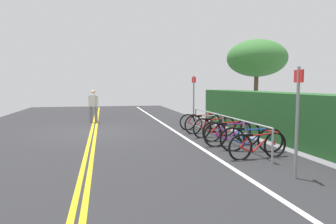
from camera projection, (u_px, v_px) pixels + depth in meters
ground_plane at (94, 132)px, 12.19m from camera, size 29.12×10.55×0.05m
centre_line_yellow_inner at (91, 132)px, 12.17m from camera, size 26.21×0.10×0.00m
centre_line_yellow_outer at (96, 131)px, 12.20m from camera, size 26.21×0.10×0.00m
bike_lane_stripe_white at (172, 129)px, 12.82m from camera, size 26.21×0.12×0.00m
bike_rack at (223, 122)px, 10.16m from camera, size 6.15×0.05×0.84m
bicycle_0 at (200, 122)px, 12.76m from camera, size 0.46×1.73×0.69m
bicycle_1 at (206, 124)px, 11.82m from camera, size 0.49×1.76×0.75m
bicycle_2 at (215, 127)px, 10.94m from camera, size 0.51×1.70×0.73m
bicycle_3 at (227, 131)px, 10.19m from camera, size 0.46×1.76×0.70m
bicycle_4 at (232, 134)px, 9.33m from camera, size 0.46×1.83×0.77m
bicycle_5 at (251, 139)px, 8.53m from camera, size 0.65×1.63×0.71m
bicycle_6 at (258, 145)px, 7.73m from camera, size 0.46×1.67×0.69m
pedestrian at (93, 104)px, 14.99m from camera, size 0.32×0.46×1.57m
sign_post_near at (194, 96)px, 13.53m from camera, size 0.36×0.08×2.20m
sign_post_far at (297, 112)px, 6.00m from camera, size 0.36×0.09×2.16m
hedge_backdrop at (310, 121)px, 9.10m from camera, size 15.10×1.26×1.55m
tree_near_left at (257, 58)px, 16.22m from camera, size 3.08×3.08×4.13m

